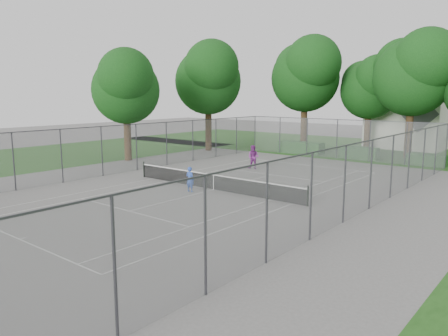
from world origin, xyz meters
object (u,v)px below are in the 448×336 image
Objects in this scene: tennis_net at (214,181)px; house at (408,112)px; woman_player at (253,157)px; girl_player at (190,179)px.

tennis_net is 29.33m from house.
woman_player is (-2.51, 7.65, 0.41)m from tennis_net.
house is 6.29× the size of girl_player.
house is 5.13× the size of woman_player.
tennis_net is 1.36× the size of house.
house is at bearing 85.23° from tennis_net.
girl_player is at bearing -118.70° from tennis_net.
girl_player reaches higher than tennis_net.
girl_player is (-3.14, -30.35, -3.05)m from house.
woman_player reaches higher than girl_player.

